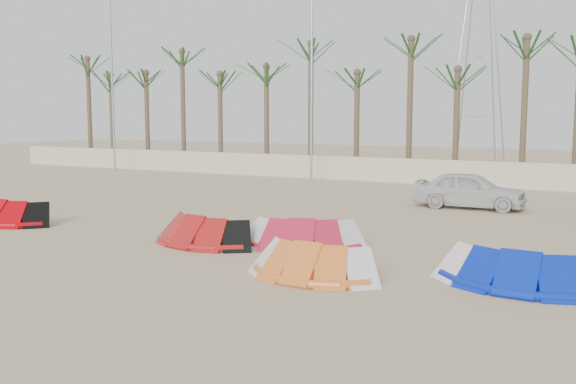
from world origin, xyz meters
The scene contains 12 objects.
ground centered at (0.00, 0.00, 0.00)m, with size 120.00×120.00×0.00m, color tan.
boundary_wall centered at (0.00, 22.00, 0.65)m, with size 60.00×0.30×1.30m, color beige.
palm_line centered at (0.67, 23.50, 6.44)m, with size 52.00×4.00×7.70m.
lamp_a centered at (-19.96, 20.00, 5.77)m, with size 1.25×0.14×11.00m.
lamp_b centered at (-5.96, 20.00, 5.77)m, with size 1.25×0.14×11.00m.
pylon centered at (1.00, 28.00, 0.00)m, with size 3.00×3.00×14.00m, color #A5A8AD, non-canonical shape.
kite_red_left centered at (-9.24, 3.59, 0.42)m, with size 3.59×1.59×0.90m.
kite_red_mid centered at (-1.42, 3.79, 0.42)m, with size 3.53×1.97×0.90m.
kite_red_right centered at (1.34, 4.65, 0.42)m, with size 3.65×2.40×0.90m.
kite_orange centered at (2.97, 1.79, 0.42)m, with size 3.10×1.60×0.90m.
kite_blue centered at (7.24, 3.22, 0.42)m, with size 3.72×1.70×0.90m.
car centered at (3.70, 14.12, 0.72)m, with size 1.70×4.22×1.44m, color silver.
Camera 1 is at (9.03, -11.03, 3.64)m, focal length 40.00 mm.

